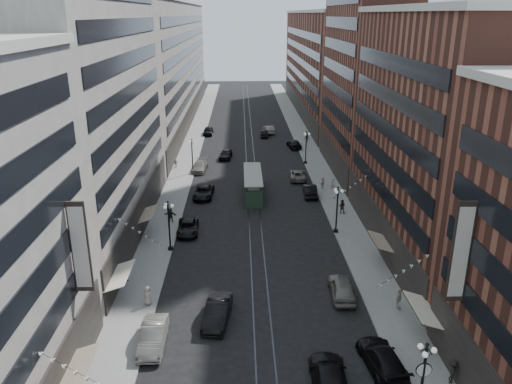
{
  "coord_description": "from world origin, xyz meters",
  "views": [
    {
      "loc": [
        -1.59,
        -20.12,
        23.81
      ],
      "look_at": [
        0.03,
        32.36,
        5.0
      ],
      "focal_mm": 35.0,
      "sensor_mm": 36.0,
      "label": 1
    }
  ],
  "objects": [
    {
      "name": "lamppost_se_mid",
      "position": [
        9.2,
        60.0,
        3.1
      ],
      "size": [
        1.03,
        1.14,
        5.52
      ],
      "color": "black",
      "rests_on": "sidewalk_east"
    },
    {
      "name": "ground",
      "position": [
        0.0,
        60.0,
        0.0
      ],
      "size": [
        220.0,
        220.0,
        0.0
      ],
      "primitive_type": "plane",
      "color": "black",
      "rests_on": "ground"
    },
    {
      "name": "car_3",
      "position": [
        8.25,
        8.77,
        0.83
      ],
      "size": [
        3.02,
        5.98,
        1.66
      ],
      "primitive_type": "imported",
      "rotation": [
        0.0,
        0.0,
        3.26
      ],
      "color": "black",
      "rests_on": "ground"
    },
    {
      "name": "pedestrian_7",
      "position": [
        10.97,
        37.73,
        1.05
      ],
      "size": [
        0.96,
        0.67,
        1.79
      ],
      "primitive_type": "imported",
      "rotation": [
        0.0,
        0.0,
        2.9
      ],
      "color": "black",
      "rests_on": "sidewalk_east"
    },
    {
      "name": "pedestrian_9",
      "position": [
        11.21,
        73.89,
        1.1
      ],
      "size": [
        1.3,
        0.74,
        1.89
      ],
      "primitive_type": "imported",
      "rotation": [
        0.0,
        0.0,
        -0.2
      ],
      "color": "black",
      "rests_on": "sidewalk_east"
    },
    {
      "name": "pedestrian_3",
      "position": [
        12.5,
        7.07,
        1.04
      ],
      "size": [
        1.01,
        1.23,
        1.79
      ],
      "primitive_type": "imported",
      "rotation": [
        0.0,
        0.0,
        4.16
      ],
      "color": "black",
      "rests_on": "sidewalk_east"
    },
    {
      "name": "car_1",
      "position": [
        -8.4,
        11.88,
        0.85
      ],
      "size": [
        1.83,
        5.15,
        1.69
      ],
      "primitive_type": "imported",
      "rotation": [
        0.0,
        0.0,
        0.01
      ],
      "color": "gray",
      "rests_on": "ground"
    },
    {
      "name": "car_8",
      "position": [
        -8.26,
        56.55,
        0.78
      ],
      "size": [
        2.53,
        5.5,
        1.56
      ],
      "primitive_type": "imported",
      "rotation": [
        0.0,
        0.0,
        -0.07
      ],
      "color": "slate",
      "rests_on": "ground"
    },
    {
      "name": "car_5",
      "position": [
        -3.66,
        14.95,
        0.87
      ],
      "size": [
        2.52,
        5.49,
        1.75
      ],
      "primitive_type": "imported",
      "rotation": [
        0.0,
        0.0,
        -0.13
      ],
      "color": "black",
      "rests_on": "ground"
    },
    {
      "name": "rail_east",
      "position": [
        0.7,
        70.0,
        0.01
      ],
      "size": [
        0.12,
        180.0,
        0.02
      ],
      "primitive_type": "cube",
      "color": "#2D2D33",
      "rests_on": "ground"
    },
    {
      "name": "sidewalk_east",
      "position": [
        11.0,
        70.0,
        0.07
      ],
      "size": [
        4.0,
        180.0,
        0.15
      ],
      "primitive_type": "cube",
      "color": "gray",
      "rests_on": "ground"
    },
    {
      "name": "pedestrian_5",
      "position": [
        -10.17,
        35.71,
        1.0
      ],
      "size": [
        1.64,
        0.76,
        1.7
      ],
      "primitive_type": "imported",
      "rotation": [
        0.0,
        0.0,
        -0.2
      ],
      "color": "black",
      "rests_on": "sidewalk_west"
    },
    {
      "name": "car_9",
      "position": [
        -8.4,
        82.1,
        0.81
      ],
      "size": [
        2.08,
        4.83,
        1.63
      ],
      "primitive_type": "imported",
      "rotation": [
        0.0,
        0.0,
        -0.03
      ],
      "color": "black",
      "rests_on": "ground"
    },
    {
      "name": "building_east_tower",
      "position": [
        17.0,
        56.0,
        21.0
      ],
      "size": [
        8.0,
        26.0,
        42.0
      ],
      "primitive_type": "cube",
      "color": "brown",
      "rests_on": "ground"
    },
    {
      "name": "pedestrian_1",
      "position": [
        -9.73,
        17.41,
        1.02
      ],
      "size": [
        0.95,
        0.7,
        1.74
      ],
      "primitive_type": "imported",
      "rotation": [
        0.0,
        0.0,
        2.83
      ],
      "color": "#A7998A",
      "rests_on": "sidewalk_west"
    },
    {
      "name": "rail_west",
      "position": [
        -0.7,
        70.0,
        0.01
      ],
      "size": [
        0.12,
        180.0,
        0.02
      ],
      "primitive_type": "cube",
      "color": "#2D2D33",
      "rests_on": "ground"
    },
    {
      "name": "car_extra_0",
      "position": [
        3.18,
        79.85,
        0.69
      ],
      "size": [
        1.57,
        4.25,
        1.39
      ],
      "primitive_type": "imported",
      "rotation": [
        0.0,
        0.0,
        3.12
      ],
      "color": "black",
      "rests_on": "ground"
    },
    {
      "name": "pedestrian_8",
      "position": [
        11.4,
        46.55,
        1.03
      ],
      "size": [
        0.73,
        0.57,
        1.76
      ],
      "primitive_type": "imported",
      "rotation": [
        0.0,
        0.0,
        3.39
      ],
      "color": "#BBB29B",
      "rests_on": "sidewalk_east"
    },
    {
      "name": "lamppost_sw_far",
      "position": [
        -9.2,
        28.0,
        3.1
      ],
      "size": [
        1.03,
        1.14,
        5.52
      ],
      "color": "black",
      "rests_on": "sidewalk_west"
    },
    {
      "name": "building_west_far",
      "position": [
        -17.0,
        96.0,
        13.0
      ],
      "size": [
        8.0,
        90.0,
        26.0
      ],
      "primitive_type": "cube",
      "color": "#A49D91",
      "rests_on": "ground"
    },
    {
      "name": "car_12",
      "position": [
        8.4,
        70.7,
        0.75
      ],
      "size": [
        2.75,
        5.38,
        1.49
      ],
      "primitive_type": "imported",
      "rotation": [
        0.0,
        0.0,
        3.27
      ],
      "color": "black",
      "rests_on": "ground"
    },
    {
      "name": "car_10",
      "position": [
        7.86,
        44.5,
        0.81
      ],
      "size": [
        1.94,
        5.0,
        1.62
      ],
      "primitive_type": "imported",
      "rotation": [
        0.0,
        0.0,
        3.1
      ],
      "color": "black",
      "rests_on": "ground"
    },
    {
      "name": "car_7",
      "position": [
        -6.8,
        44.37,
        0.75
      ],
      "size": [
        2.86,
        5.57,
        1.5
      ],
      "primitive_type": "imported",
      "rotation": [
        0.0,
        0.0,
        -0.07
      ],
      "color": "black",
      "rests_on": "ground"
    },
    {
      "name": "pedestrian_2",
      "position": [
        -12.5,
        21.43,
        1.05
      ],
      "size": [
        0.93,
        0.59,
        1.79
      ],
      "primitive_type": "imported",
      "rotation": [
        0.0,
        0.0,
        0.13
      ],
      "color": "black",
      "rests_on": "sidewalk_west"
    },
    {
      "name": "building_west_mid",
      "position": [
        -17.0,
        33.0,
        14.0
      ],
      "size": [
        8.0,
        36.0,
        28.0
      ],
      "primitive_type": "cube",
      "color": "#A49D91",
      "rests_on": "ground"
    },
    {
      "name": "lamppost_se_near",
      "position": [
        9.2,
        4.0,
        3.22
      ],
      "size": [
        1.08,
        1.14,
        5.52
      ],
      "color": "black",
      "rests_on": "sidewalk_east"
    },
    {
      "name": "sidewalk_west",
      "position": [
        -11.0,
        70.0,
        0.07
      ],
      "size": [
        4.0,
        180.0,
        0.15
      ],
      "primitive_type": "cube",
      "color": "gray",
      "rests_on": "ground"
    },
    {
      "name": "lamppost_se_far",
      "position": [
        9.2,
        32.0,
        3.1
      ],
      "size": [
        1.03,
        1.14,
        5.52
      ],
      "color": "black",
      "rests_on": "sidewalk_east"
    },
    {
      "name": "car_11",
      "position": [
        7.03,
        51.81,
        0.74
      ],
      "size": [
        2.87,
        5.51,
        1.48
      ],
      "primitive_type": "imported",
      "rotation": [
        0.0,
        0.0,
        3.06
      ],
      "color": "slate",
      "rests_on": "ground"
    },
    {
      "name": "car_6",
      "position": [
        4.14,
        6.88,
        0.87
      ],
      "size": [
        2.77,
        6.13,
        1.74
      ],
      "primitive_type": "imported",
      "rotation": [
        0.0,
        0.0,
        3.09
      ],
      "color": "black",
      "rests_on": "ground"
    },
    {
      "name": "car_13",
      "position": [
        -4.27,
        63.7,
        0.81
      ],
      "size": [
        2.5,
        4.97,
        1.62
      ],
      "primitive_type": "imported",
      "rotation": [
        0.0,
        0.0,
        -0.13
      ],
      "color": "black",
      "rests_on": "ground"
    },
    {
      "name": "streetcar",
      "position": [
        0.0,
        45.32,
        1.41
      ],
      "size": [
        2.45,
        11.06,
        3.06
      ],
      "color": "#263C29",
      "rests_on": "ground"
    },
    {
      "name": "pedestrian_4",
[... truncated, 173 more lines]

